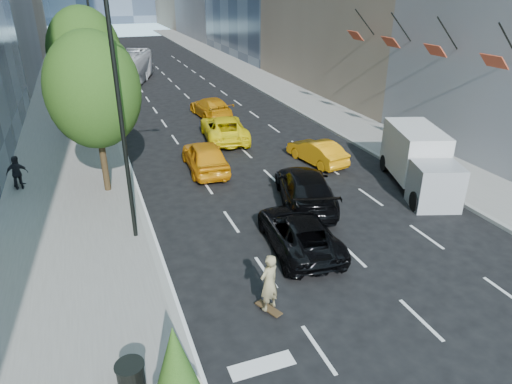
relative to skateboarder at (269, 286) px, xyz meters
name	(u,v)px	position (x,y,z in m)	size (l,w,h in m)	color
ground	(328,258)	(3.20, 2.01, -0.96)	(160.00, 160.00, 0.00)	black
sidewalk_left	(68,100)	(-5.80, 32.01, -0.88)	(6.00, 120.00, 0.15)	slate
sidewalk_right	(271,84)	(13.20, 32.01, -0.88)	(4.00, 120.00, 0.15)	slate
lamp_near	(123,94)	(-3.12, 6.01, 4.85)	(2.13, 0.22, 10.00)	black
lamp_far	(96,39)	(-3.12, 24.01, 4.85)	(2.13, 0.22, 10.00)	black
tree_near	(93,91)	(-4.00, 11.01, 4.01)	(4.20, 4.20, 7.46)	black
tree_mid	(85,53)	(-4.00, 21.01, 4.36)	(4.50, 4.50, 7.99)	black
tree_far	(81,41)	(-4.00, 34.01, 3.67)	(3.90, 3.90, 6.92)	black
traffic_signal	(88,36)	(-3.20, 42.01, 3.28)	(2.48, 0.53, 5.20)	black
facade_flags	(414,42)	(13.84, 12.01, 5.23)	(1.85, 13.30, 2.05)	black
skateboarder	(269,286)	(0.00, 0.00, 0.00)	(0.70, 0.46, 1.92)	#837852
black_sedan_lincoln	(299,231)	(2.51, 3.14, -0.26)	(2.31, 5.01, 1.39)	black
black_sedan_mercedes	(305,188)	(4.40, 6.43, -0.14)	(2.30, 5.67, 1.64)	black
taxi_a	(205,156)	(1.20, 12.11, -0.13)	(1.95, 4.84, 1.65)	orange
taxi_b	(317,152)	(7.40, 11.01, -0.29)	(1.41, 4.06, 1.34)	orange
taxi_c	(224,128)	(3.70, 16.81, -0.18)	(2.58, 5.60, 1.56)	yellow
taxi_d	(211,107)	(4.40, 22.51, -0.22)	(2.07, 5.09, 1.48)	orange
city_bus	(128,69)	(0.00, 36.78, 0.59)	(2.60, 11.11, 3.09)	white
box_truck	(419,160)	(10.49, 6.26, 0.47)	(3.87, 6.23, 2.81)	silver
pedestrian_a	(18,171)	(-8.00, 13.06, -0.04)	(0.75, 0.58, 1.54)	black
pedestrian_b	(17,173)	(-8.00, 12.58, 0.02)	(0.97, 0.40, 1.65)	black
trash_can	(132,381)	(-4.34, -1.92, -0.32)	(0.65, 0.65, 0.97)	black
planter_shrub	(177,378)	(-3.40, -2.99, 0.50)	(1.14, 1.14, 2.74)	beige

